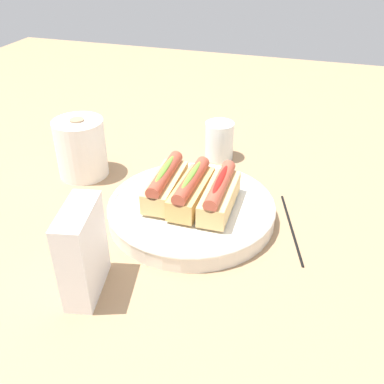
{
  "coord_description": "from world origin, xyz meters",
  "views": [
    {
      "loc": [
        -0.67,
        -0.23,
        0.5
      ],
      "look_at": [
        0.0,
        -0.01,
        0.06
      ],
      "focal_mm": 41.21,
      "sensor_mm": 36.0,
      "label": 1
    }
  ],
  "objects": [
    {
      "name": "water_glass",
      "position": [
        0.26,
        0.0,
        0.04
      ],
      "size": [
        0.07,
        0.07,
        0.09
      ],
      "color": "white",
      "rests_on": "ground_plane"
    },
    {
      "name": "ground_plane",
      "position": [
        0.0,
        0.0,
        0.0
      ],
      "size": [
        2.4,
        2.4,
        0.0
      ],
      "primitive_type": "plane",
      "color": "#9E7A56"
    },
    {
      "name": "hotdog_front",
      "position": [
        0.0,
        -0.07,
        0.06
      ],
      "size": [
        0.15,
        0.05,
        0.06
      ],
      "color": "#DBB270",
      "rests_on": "serving_bowl"
    },
    {
      "name": "paper_towel_roll",
      "position": [
        0.09,
        0.27,
        0.07
      ],
      "size": [
        0.11,
        0.11,
        0.13
      ],
      "color": "white",
      "rests_on": "ground_plane"
    },
    {
      "name": "hotdog_back",
      "position": [
        0.0,
        -0.01,
        0.06
      ],
      "size": [
        0.15,
        0.05,
        0.06
      ],
      "color": "tan",
      "rests_on": "serving_bowl"
    },
    {
      "name": "serving_bowl",
      "position": [
        0.0,
        -0.01,
        0.02
      ],
      "size": [
        0.32,
        0.32,
        0.04
      ],
      "color": "silver",
      "rests_on": "ground_plane"
    },
    {
      "name": "chopstick_near",
      "position": [
        0.02,
        -0.2,
        0.0
      ],
      "size": [
        0.21,
        0.07,
        0.01
      ],
      "primitive_type": "cylinder",
      "rotation": [
        0.0,
        1.57,
        0.29
      ],
      "color": "black",
      "rests_on": "ground_plane"
    },
    {
      "name": "hotdog_side",
      "position": [
        0.01,
        0.04,
        0.06
      ],
      "size": [
        0.15,
        0.06,
        0.06
      ],
      "color": "#DBB270",
      "rests_on": "serving_bowl"
    },
    {
      "name": "napkin_box",
      "position": [
        -0.23,
        0.08,
        0.07
      ],
      "size": [
        0.12,
        0.07,
        0.15
      ],
      "primitive_type": "cube",
      "rotation": [
        0.0,
        0.0,
        0.21
      ],
      "color": "white",
      "rests_on": "ground_plane"
    }
  ]
}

